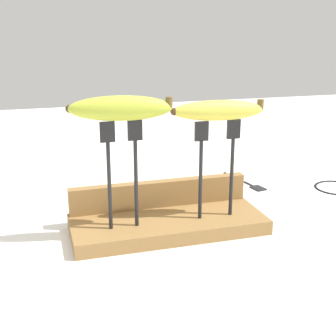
{
  "coord_description": "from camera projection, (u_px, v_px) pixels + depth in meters",
  "views": [
    {
      "loc": [
        -0.23,
        -0.8,
        0.38
      ],
      "look_at": [
        0.0,
        0.0,
        0.13
      ],
      "focal_mm": 49.98,
      "sensor_mm": 36.0,
      "label": 1
    }
  ],
  "objects": [
    {
      "name": "ground_plane",
      "position": [
        168.0,
        231.0,
        0.91
      ],
      "size": [
        3.0,
        3.0,
        0.0
      ],
      "primitive_type": "plane",
      "color": "silver"
    },
    {
      "name": "wooden_board",
      "position": [
        168.0,
        224.0,
        0.9
      ],
      "size": [
        0.37,
        0.15,
        0.03
      ],
      "primitive_type": "cube",
      "color": "olive",
      "rests_on": "ground"
    },
    {
      "name": "board_backstop",
      "position": [
        159.0,
        194.0,
        0.95
      ],
      "size": [
        0.36,
        0.02,
        0.05
      ],
      "primitive_type": "cube",
      "color": "olive",
      "rests_on": "wooden_board"
    },
    {
      "name": "fork_stand_left",
      "position": [
        122.0,
        166.0,
        0.82
      ],
      "size": [
        0.07,
        0.01,
        0.2
      ],
      "color": "black",
      "rests_on": "wooden_board"
    },
    {
      "name": "fork_stand_right",
      "position": [
        217.0,
        160.0,
        0.87
      ],
      "size": [
        0.09,
        0.01,
        0.19
      ],
      "color": "black",
      "rests_on": "wooden_board"
    },
    {
      "name": "banana_raised_left",
      "position": [
        121.0,
        108.0,
        0.79
      ],
      "size": [
        0.18,
        0.07,
        0.04
      ],
      "color": "#B2C138",
      "rests_on": "fork_stand_left"
    },
    {
      "name": "banana_raised_right",
      "position": [
        218.0,
        110.0,
        0.85
      ],
      "size": [
        0.17,
        0.06,
        0.04
      ],
      "color": "#DBD147",
      "rests_on": "fork_stand_right"
    },
    {
      "name": "fork_fallen_near",
      "position": [
        248.0,
        183.0,
        1.17
      ],
      "size": [
        0.05,
        0.16,
        0.01
      ],
      "color": "black",
      "rests_on": "ground"
    }
  ]
}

